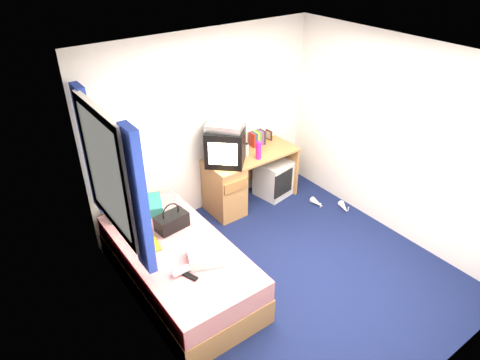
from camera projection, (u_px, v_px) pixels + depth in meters
ground at (290, 272)px, 4.87m from camera, size 3.40×3.40×0.00m
room_shell at (299, 160)px, 4.12m from camera, size 3.40×3.40×3.40m
bed at (179, 266)px, 4.56m from camera, size 1.01×2.00×0.54m
pillow at (137, 207)px, 4.92m from camera, size 0.66×0.54×0.12m
desk at (234, 182)px, 5.78m from camera, size 1.30×0.55×0.75m
storage_cube at (273, 178)px, 6.13m from camera, size 0.49×0.49×0.53m
crt_tv at (225, 146)px, 5.41m from camera, size 0.64×0.64×0.47m
vcr at (225, 126)px, 5.27m from camera, size 0.53×0.55×0.09m
book_row at (257, 138)px, 5.92m from camera, size 0.20×0.13×0.20m
picture_frame at (269, 135)px, 6.08m from camera, size 0.03×0.12×0.14m
pink_water_bottle at (259, 151)px, 5.56m from camera, size 0.09×0.09×0.23m
aerosol_can at (247, 150)px, 5.65m from camera, size 0.05×0.05×0.17m
handbag at (172, 221)px, 4.64m from camera, size 0.37×0.23×0.32m
towel at (205, 256)px, 4.21m from camera, size 0.42×0.39×0.11m
magazine at (148, 244)px, 4.44m from camera, size 0.26×0.32×0.01m
water_bottle at (182, 270)px, 4.07m from camera, size 0.20×0.08×0.07m
colour_swatch_fan at (210, 265)px, 4.17m from camera, size 0.23×0.10×0.01m
remote_control at (190, 276)px, 4.03m from camera, size 0.10×0.17×0.02m
window_assembly at (110, 173)px, 3.97m from camera, size 0.11×1.42×1.40m
white_heels at (331, 205)px, 5.95m from camera, size 0.35×0.53×0.09m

